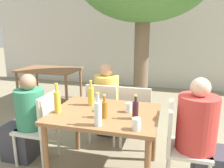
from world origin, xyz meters
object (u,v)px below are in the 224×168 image
drinking_glass_1 (103,105)px  patio_chair_3 (135,113)px  patio_chair_1 (180,142)px  dining_table_front (105,120)px  drinking_glass_2 (136,124)px  oil_cruet_3 (91,96)px  water_bottle_4 (98,113)px  dining_table_back (49,73)px  oil_cruet_1 (57,101)px  patio_chair_2 (104,110)px  amber_bottle_0 (104,109)px  patio_chair_0 (42,124)px  person_seated_2 (108,104)px  person_seated_1 (204,141)px  drinking_glass_0 (104,106)px  drinking_glass_3 (129,108)px  person_seated_0 (25,123)px  wine_bottle_2 (135,110)px

drinking_glass_1 → patio_chair_3: bearing=63.2°
patio_chair_1 → dining_table_front: bearing=90.0°
drinking_glass_2 → oil_cruet_3: bearing=140.7°
water_bottle_4 → oil_cruet_3: bearing=117.1°
dining_table_back → oil_cruet_1: bearing=-57.2°
dining_table_front → oil_cruet_3: size_ratio=3.82×
patio_chair_2 → drinking_glass_1: 0.67m
dining_table_front → amber_bottle_0: 0.26m
patio_chair_0 → water_bottle_4: (0.87, -0.36, 0.37)m
dining_table_front → person_seated_2: (-0.24, 0.92, -0.14)m
dining_table_back → person_seated_1: 3.88m
patio_chair_1 → person_seated_2: bearing=48.9°
water_bottle_4 → drinking_glass_1: size_ratio=4.01×
drinking_glass_0 → drinking_glass_2: drinking_glass_0 is taller
drinking_glass_0 → dining_table_front: bearing=-44.6°
patio_chair_1 → patio_chair_2: (-1.06, 0.69, 0.00)m
patio_chair_3 → amber_bottle_0: (-0.19, -0.85, 0.34)m
patio_chair_2 → patio_chair_3: (0.47, 0.00, 0.00)m
person_seated_1 → oil_cruet_1: person_seated_1 is taller
drinking_glass_0 → drinking_glass_3: drinking_glass_0 is taller
dining_table_front → person_seated_2: person_seated_2 is taller
amber_bottle_0 → oil_cruet_3: 0.43m
dining_table_front → person_seated_1: size_ratio=0.97×
oil_cruet_1 → drinking_glass_3: bearing=15.9°
dining_table_front → patio_chair_3: (0.24, 0.69, -0.15)m
person_seated_2 → oil_cruet_1: bearing=76.3°
person_seated_0 → oil_cruet_1: person_seated_0 is taller
dining_table_back → drinking_glass_1: (2.02, -2.18, 0.13)m
person_seated_0 → drinking_glass_1: person_seated_0 is taller
patio_chair_2 → person_seated_2: bearing=-90.0°
dining_table_back → oil_cruet_3: (1.85, -2.12, 0.21)m
oil_cruet_1 → person_seated_0: bearing=164.6°
drinking_glass_0 → drinking_glass_3: 0.28m
drinking_glass_0 → person_seated_0: bearing=-179.1°
patio_chair_3 → person_seated_0: (-1.30, -0.69, -0.01)m
amber_bottle_0 → water_bottle_4: size_ratio=0.77×
dining_table_front → oil_cruet_3: (-0.23, 0.17, 0.22)m
dining_table_front → amber_bottle_0: amber_bottle_0 is taller
oil_cruet_1 → drinking_glass_0: oil_cruet_1 is taller
patio_chair_0 → oil_cruet_3: 0.72m
patio_chair_3 → person_seated_0: person_seated_0 is taller
drinking_glass_0 → oil_cruet_1: bearing=-160.4°
oil_cruet_1 → person_seated_1: bearing=5.7°
dining_table_back → drinking_glass_2: (2.49, -2.65, 0.14)m
person_seated_0 → water_bottle_4: bearing=72.1°
drinking_glass_1 → wine_bottle_2: bearing=-28.5°
wine_bottle_2 → oil_cruet_1: bearing=-176.8°
amber_bottle_0 → dining_table_front: bearing=105.6°
patio_chair_2 → dining_table_front: bearing=108.9°
dining_table_front → amber_bottle_0: (0.05, -0.16, 0.19)m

